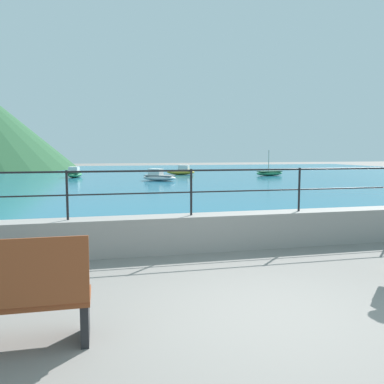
# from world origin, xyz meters

# --- Properties ---
(ground_plane) EXTENTS (120.00, 120.00, 0.00)m
(ground_plane) POSITION_xyz_m (0.00, 0.00, 0.00)
(ground_plane) COLOR slate
(promenade_wall) EXTENTS (20.00, 0.56, 0.70)m
(promenade_wall) POSITION_xyz_m (0.00, 3.20, 0.35)
(promenade_wall) COLOR gray
(promenade_wall) RESTS_ON ground
(railing) EXTENTS (18.44, 0.04, 0.90)m
(railing) POSITION_xyz_m (0.00, 3.20, 1.34)
(railing) COLOR black
(railing) RESTS_ON promenade_wall
(lake_water) EXTENTS (64.00, 44.32, 0.06)m
(lake_water) POSITION_xyz_m (0.00, 25.84, 0.03)
(lake_water) COLOR #236B89
(lake_water) RESTS_ON ground
(bollard) EXTENTS (0.24, 0.24, 0.56)m
(bollard) POSITION_xyz_m (-3.17, 2.19, 0.28)
(bollard) COLOR #4C4C51
(bollard) RESTS_ON ground
(boat_0) EXTENTS (2.43, 1.33, 1.94)m
(boat_0) POSITION_xyz_m (11.20, 24.15, 0.26)
(boat_0) COLOR #338C59
(boat_0) RESTS_ON lake_water
(boat_1) EXTENTS (2.38, 2.10, 0.76)m
(boat_1) POSITION_xyz_m (2.15, 20.97, 0.33)
(boat_1) COLOR white
(boat_1) RESTS_ON lake_water
(boat_2) EXTENTS (1.30, 2.42, 0.76)m
(boat_2) POSITION_xyz_m (-3.18, 25.75, 0.33)
(boat_2) COLOR #338C59
(boat_2) RESTS_ON lake_water
(boat_5) EXTENTS (2.45, 1.87, 0.76)m
(boat_5) POSITION_xyz_m (4.95, 27.15, 0.33)
(boat_5) COLOR gold
(boat_5) RESTS_ON lake_water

